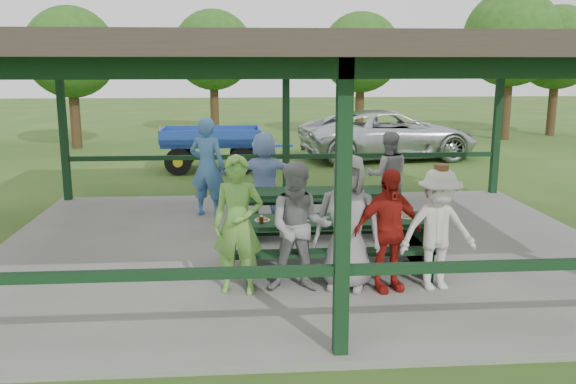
{
  "coord_description": "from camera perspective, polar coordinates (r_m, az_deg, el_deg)",
  "views": [
    {
      "loc": [
        -0.99,
        -9.59,
        3.05
      ],
      "look_at": [
        -0.27,
        -0.3,
        1.07
      ],
      "focal_mm": 38.0,
      "sensor_mm": 36.0,
      "label": 1
    }
  ],
  "objects": [
    {
      "name": "picnic_table_far",
      "position": [
        10.77,
        3.15,
        -1.27
      ],
      "size": [
        2.66,
        1.39,
        0.75
      ],
      "color": "black",
      "rests_on": "concrete_slab"
    },
    {
      "name": "pavilion_structure",
      "position": [
        9.64,
        1.51,
        12.72
      ],
      "size": [
        10.6,
        8.6,
        3.24
      ],
      "color": "black",
      "rests_on": "concrete_slab"
    },
    {
      "name": "contestant_green",
      "position": [
        7.87,
        -4.69,
        -3.08
      ],
      "size": [
        0.72,
        0.54,
        1.81
      ],
      "primitive_type": "imported",
      "rotation": [
        0.0,
        0.0,
        -0.17
      ],
      "color": "#69A942",
      "rests_on": "concrete_slab"
    },
    {
      "name": "contestant_white_fedora",
      "position": [
        8.22,
        13.87,
        -3.41
      ],
      "size": [
        1.1,
        0.7,
        1.67
      ],
      "rotation": [
        0.0,
        0.0,
        0.1
      ],
      "color": "silver",
      "rests_on": "concrete_slab"
    },
    {
      "name": "tree_far_left",
      "position": [
        23.27,
        -19.67,
        12.17
      ],
      "size": [
        3.2,
        3.2,
        5.0
      ],
      "color": "#302113",
      "rests_on": "ground"
    },
    {
      "name": "picnic_table_near",
      "position": [
        8.84,
        4.33,
        -4.22
      ],
      "size": [
        2.84,
        1.39,
        0.75
      ],
      "color": "black",
      "rests_on": "concrete_slab"
    },
    {
      "name": "tree_far_right",
      "position": [
        28.21,
        23.9,
        12.23
      ],
      "size": [
        3.44,
        3.44,
        5.38
      ],
      "color": "#302113",
      "rests_on": "ground"
    },
    {
      "name": "spectator_lblue",
      "position": [
        11.59,
        -2.25,
        1.55
      ],
      "size": [
        1.58,
        0.53,
        1.69
      ],
      "primitive_type": "imported",
      "rotation": [
        0.0,
        0.0,
        3.16
      ],
      "color": "#95B0E6",
      "rests_on": "concrete_slab"
    },
    {
      "name": "concrete_slab",
      "position": [
        10.1,
        1.41,
        -5.27
      ],
      "size": [
        10.0,
        8.0,
        0.1
      ],
      "primitive_type": "cube",
      "color": "slate",
      "rests_on": "ground"
    },
    {
      "name": "pickup_truck",
      "position": [
        19.86,
        9.44,
        5.33
      ],
      "size": [
        5.97,
        3.4,
        1.57
      ],
      "primitive_type": "imported",
      "rotation": [
        0.0,
        0.0,
        1.72
      ],
      "color": "silver",
      "rests_on": "ground"
    },
    {
      "name": "table_setting",
      "position": [
        8.8,
        4.93,
        -2.3
      ],
      "size": [
        2.33,
        0.45,
        0.1
      ],
      "color": "white",
      "rests_on": "picnic_table_near"
    },
    {
      "name": "tree_right",
      "position": [
        25.99,
        20.17,
        13.32
      ],
      "size": [
        3.74,
        3.74,
        5.84
      ],
      "color": "#302113",
      "rests_on": "ground"
    },
    {
      "name": "spectator_blue",
      "position": [
        11.94,
        -7.56,
        2.35
      ],
      "size": [
        0.81,
        0.66,
        1.93
      ],
      "primitive_type": "imported",
      "rotation": [
        0.0,
        0.0,
        2.83
      ],
      "color": "teal",
      "rests_on": "concrete_slab"
    },
    {
      "name": "tree_left",
      "position": [
        26.41,
        -7.02,
        13.02
      ],
      "size": [
        3.35,
        3.35,
        5.24
      ],
      "color": "#302113",
      "rests_on": "ground"
    },
    {
      "name": "farm_trailer",
      "position": [
        17.64,
        -7.17,
        4.14
      ],
      "size": [
        3.78,
        1.68,
        1.32
      ],
      "rotation": [
        0.0,
        0.0,
        -0.0
      ],
      "color": "navy",
      "rests_on": "ground"
    },
    {
      "name": "contestant_red",
      "position": [
        8.05,
        9.33,
        -3.55
      ],
      "size": [
        1.02,
        0.63,
        1.62
      ],
      "primitive_type": "imported",
      "rotation": [
        0.0,
        0.0,
        0.26
      ],
      "color": "#A31C16",
      "rests_on": "concrete_slab"
    },
    {
      "name": "spectator_grey",
      "position": [
        11.76,
        9.3,
        1.53
      ],
      "size": [
        0.87,
        0.71,
        1.68
      ],
      "primitive_type": "imported",
      "rotation": [
        0.0,
        0.0,
        3.06
      ],
      "color": "gray",
      "rests_on": "concrete_slab"
    },
    {
      "name": "tree_mid",
      "position": [
        25.59,
        6.83,
        12.8
      ],
      "size": [
        3.25,
        3.25,
        5.07
      ],
      "color": "#302113",
      "rests_on": "ground"
    },
    {
      "name": "ground",
      "position": [
        10.11,
        1.41,
        -5.54
      ],
      "size": [
        90.0,
        90.0,
        0.0
      ],
      "primitive_type": "plane",
      "color": "#294E18",
      "rests_on": "ground"
    },
    {
      "name": "contestant_grey_mid",
      "position": [
        8.01,
        5.57,
        -2.84
      ],
      "size": [
        1.02,
        0.82,
        1.81
      ],
      "primitive_type": "imported",
      "rotation": [
        0.0,
        0.0,
        -0.32
      ],
      "color": "gray",
      "rests_on": "concrete_slab"
    },
    {
      "name": "contestant_grey_left",
      "position": [
        7.9,
        1.07,
        -3.33
      ],
      "size": [
        0.88,
        0.71,
        1.72
      ],
      "primitive_type": "imported",
      "rotation": [
        0.0,
        0.0,
        -0.08
      ],
      "color": "gray",
      "rests_on": "concrete_slab"
    }
  ]
}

